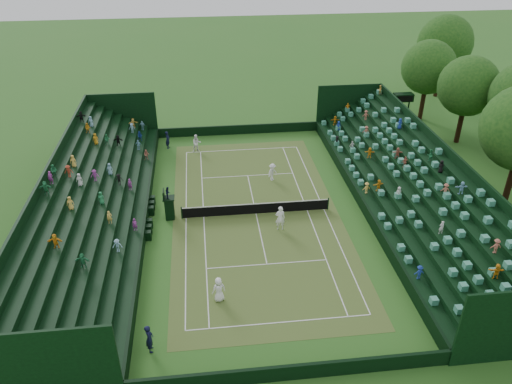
% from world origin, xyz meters
% --- Properties ---
extents(ground, '(160.00, 160.00, 0.00)m').
position_xyz_m(ground, '(0.00, 0.00, 0.00)').
color(ground, '#2C641F').
rests_on(ground, ground).
extents(court_surface, '(12.97, 26.77, 0.01)m').
position_xyz_m(court_surface, '(0.00, 0.00, 0.01)').
color(court_surface, '#336622').
rests_on(court_surface, ground).
extents(perimeter_wall_north, '(17.17, 0.20, 1.00)m').
position_xyz_m(perimeter_wall_north, '(0.00, 15.88, 0.50)').
color(perimeter_wall_north, black).
rests_on(perimeter_wall_north, ground).
extents(perimeter_wall_south, '(17.17, 0.20, 1.00)m').
position_xyz_m(perimeter_wall_south, '(0.00, -15.88, 0.50)').
color(perimeter_wall_south, black).
rests_on(perimeter_wall_south, ground).
extents(perimeter_wall_east, '(0.20, 31.77, 1.00)m').
position_xyz_m(perimeter_wall_east, '(8.48, 0.00, 0.50)').
color(perimeter_wall_east, black).
rests_on(perimeter_wall_east, ground).
extents(perimeter_wall_west, '(0.20, 31.77, 1.00)m').
position_xyz_m(perimeter_wall_west, '(-8.48, 0.00, 0.50)').
color(perimeter_wall_west, black).
rests_on(perimeter_wall_west, ground).
extents(north_grandstand, '(6.60, 32.00, 4.90)m').
position_xyz_m(north_grandstand, '(12.66, 0.00, 1.55)').
color(north_grandstand, black).
rests_on(north_grandstand, ground).
extents(south_grandstand, '(6.60, 32.00, 4.90)m').
position_xyz_m(south_grandstand, '(-12.66, 0.00, 1.55)').
color(south_grandstand, black).
rests_on(south_grandstand, ground).
extents(tennis_net, '(11.67, 0.10, 1.06)m').
position_xyz_m(tennis_net, '(0.00, 0.00, 0.53)').
color(tennis_net, black).
rests_on(tennis_net, ground).
extents(scoreboard_tower, '(2.00, 1.00, 3.70)m').
position_xyz_m(scoreboard_tower, '(17.75, 16.00, 3.14)').
color(scoreboard_tower, black).
rests_on(scoreboard_tower, ground).
extents(tree_row, '(12.32, 38.12, 10.00)m').
position_xyz_m(tree_row, '(22.98, 8.57, 6.37)').
color(tree_row, black).
rests_on(tree_row, ground).
extents(umpire_chair, '(0.89, 0.89, 2.79)m').
position_xyz_m(umpire_chair, '(-6.70, 0.16, 1.19)').
color(umpire_chair, black).
rests_on(umpire_chair, ground).
extents(courtside_chairs, '(0.47, 5.44, 1.01)m').
position_xyz_m(courtside_chairs, '(-8.20, -0.03, 0.38)').
color(courtside_chairs, black).
rests_on(courtside_chairs, ground).
extents(player_near_west, '(0.93, 0.72, 1.70)m').
position_xyz_m(player_near_west, '(-3.41, -9.55, 0.85)').
color(player_near_west, white).
rests_on(player_near_west, ground).
extents(player_near_east, '(0.76, 0.52, 2.02)m').
position_xyz_m(player_near_east, '(1.53, -2.35, 1.01)').
color(player_near_east, white).
rests_on(player_near_east, ground).
extents(player_far_west, '(0.96, 0.80, 1.77)m').
position_xyz_m(player_far_west, '(-4.45, 12.08, 0.88)').
color(player_far_west, white).
rests_on(player_far_west, ground).
extents(player_far_east, '(1.16, 1.12, 1.58)m').
position_xyz_m(player_far_east, '(2.09, 5.38, 0.79)').
color(player_far_east, white).
rests_on(player_far_east, ground).
extents(line_judge_north, '(0.55, 0.72, 1.79)m').
position_xyz_m(line_judge_north, '(-7.29, 13.20, 0.89)').
color(line_judge_north, black).
rests_on(line_judge_north, ground).
extents(line_judge_south, '(0.49, 0.69, 1.79)m').
position_xyz_m(line_judge_south, '(-7.34, -13.11, 0.90)').
color(line_judge_south, black).
rests_on(line_judge_south, ground).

